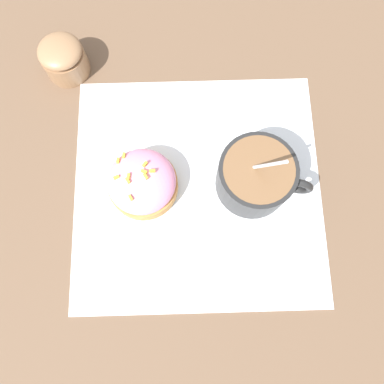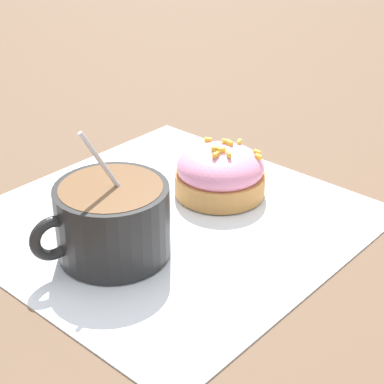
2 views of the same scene
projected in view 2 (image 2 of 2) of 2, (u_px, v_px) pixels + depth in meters
ground_plane at (169, 221)px, 0.59m from camera, size 3.00×3.00×0.00m
paper_napkin at (169, 220)px, 0.59m from camera, size 0.33×0.32×0.00m
coffee_cup at (111, 218)px, 0.52m from camera, size 0.12×0.09×0.11m
frosted_pastry at (220, 173)px, 0.62m from camera, size 0.09×0.09×0.05m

